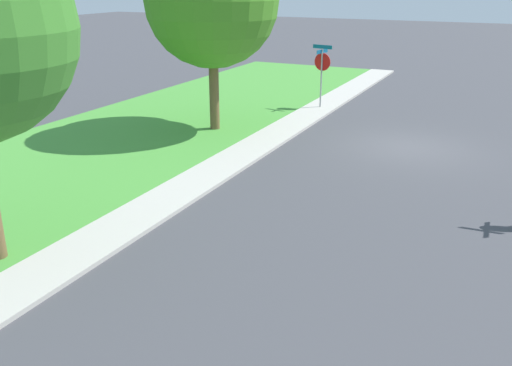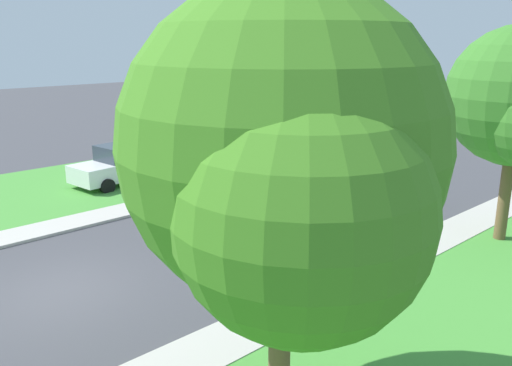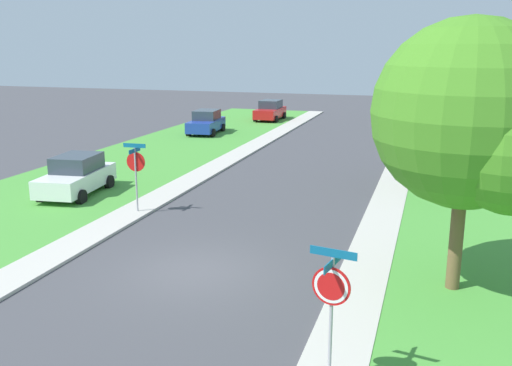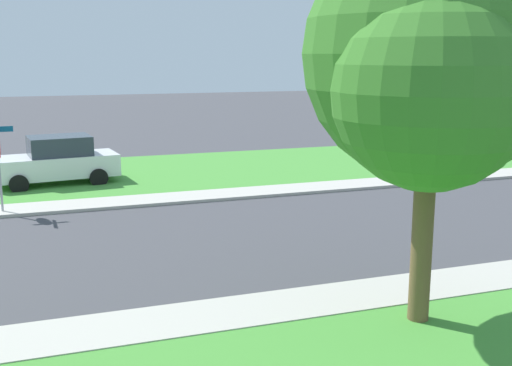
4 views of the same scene
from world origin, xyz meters
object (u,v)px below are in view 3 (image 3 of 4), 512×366
car_white_across_road (76,176)px  tree_across_right (479,122)px  car_maroon_driveway_right (484,148)px  car_blue_near_corner (206,122)px  stop_sign_near_corner (331,294)px  car_black_kerbside_mid (484,130)px  stop_sign_far_corner (136,166)px  car_red_far_down_street (270,111)px  tree_sidewalk_near (453,81)px  tree_corner_large (435,91)px

car_white_across_road → tree_across_right: (15.72, -5.64, 3.71)m
car_maroon_driveway_right → car_blue_near_corner: same height
car_white_across_road → car_blue_near_corner: bearing=93.9°
car_white_across_road → stop_sign_near_corner: bearing=-39.4°
car_white_across_road → tree_across_right: bearing=-19.7°
car_blue_near_corner → car_maroon_driveway_right: bearing=-15.6°
car_black_kerbside_mid → car_blue_near_corner: 19.18m
stop_sign_far_corner → car_black_kerbside_mid: 25.65m
stop_sign_far_corner → tree_across_right: 12.80m
car_black_kerbside_mid → car_maroon_driveway_right: same height
stop_sign_near_corner → car_maroon_driveway_right: stop_sign_near_corner is taller
stop_sign_near_corner → car_maroon_driveway_right: bearing=79.4°
car_maroon_driveway_right → car_red_far_down_street: 21.34m
tree_sidewalk_near → tree_corner_large: bearing=-93.3°
car_red_far_down_street → stop_sign_far_corner: bearing=-84.5°
stop_sign_near_corner → tree_sidewalk_near: bearing=85.8°
car_black_kerbside_mid → car_blue_near_corner: bearing=-173.5°
stop_sign_near_corner → car_white_across_road: bearing=140.6°
tree_sidewalk_near → car_red_far_down_street: bearing=-179.6°
car_black_kerbside_mid → car_red_far_down_street: bearing=158.8°
tree_across_right → car_red_far_down_street: bearing=114.5°
car_red_far_down_street → tree_sidewalk_near: size_ratio=0.76×
car_black_kerbside_mid → tree_corner_large: tree_corner_large is taller
stop_sign_far_corner → tree_sidewalk_near: tree_sidewalk_near is taller
car_maroon_driveway_right → stop_sign_far_corner: bearing=-133.8°
car_red_far_down_street → car_maroon_driveway_right: bearing=-40.4°
car_black_kerbside_mid → car_red_far_down_street: 17.90m
car_maroon_driveway_right → tree_across_right: (-1.67, -18.11, 3.71)m
stop_sign_far_corner → car_black_kerbside_mid: stop_sign_far_corner is taller
stop_sign_far_corner → tree_sidewalk_near: 30.54m
car_maroon_driveway_right → tree_corner_large: bearing=-111.4°
car_blue_near_corner → tree_corner_large: bearing=-37.8°
stop_sign_far_corner → tree_across_right: tree_across_right is taller
stop_sign_near_corner → car_maroon_driveway_right: (4.33, 23.18, -1.01)m
car_red_far_down_street → car_black_kerbside_mid: bearing=-21.2°
car_black_kerbside_mid → car_maroon_driveway_right: bearing=-93.6°
stop_sign_far_corner → car_maroon_driveway_right: size_ratio=0.62×
stop_sign_far_corner → car_blue_near_corner: (-5.07, 19.29, -1.01)m
stop_sign_near_corner → tree_sidewalk_near: size_ratio=0.49×
car_white_across_road → tree_sidewalk_near: 30.92m
car_red_far_down_street → tree_corner_large: 25.14m
car_maroon_driveway_right → car_red_far_down_street: bearing=139.6°
stop_sign_far_corner → car_white_across_road: (-3.87, 1.63, -1.01)m
stop_sign_near_corner → tree_sidewalk_near: (2.76, 37.14, 1.76)m
tree_corner_large → car_blue_near_corner: bearing=142.2°
stop_sign_near_corner → stop_sign_far_corner: same height
tree_across_right → tree_sidewalk_near: bearing=89.8°
car_maroon_driveway_right → car_blue_near_corner: bearing=164.4°
stop_sign_near_corner → tree_across_right: bearing=62.4°
stop_sign_near_corner → tree_corner_large: tree_corner_large is taller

